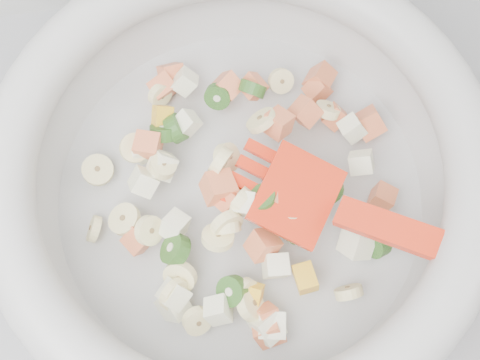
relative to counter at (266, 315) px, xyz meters
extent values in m
cube|color=gray|center=(0.00, 0.00, 0.00)|extent=(2.00, 0.60, 0.90)
cylinder|color=#B8B8B6|center=(-0.03, 0.05, 0.46)|extent=(0.33, 0.33, 0.02)
torus|color=#B8B8B6|center=(-0.03, 0.05, 0.54)|extent=(0.41, 0.41, 0.05)
cylinder|color=#FFF4AA|center=(0.04, -0.05, 0.48)|extent=(0.03, 0.02, 0.03)
cylinder|color=#FFF4AA|center=(0.00, 0.01, 0.51)|extent=(0.03, 0.03, 0.03)
cylinder|color=#FFF4AA|center=(-0.04, -0.05, 0.49)|extent=(0.03, 0.04, 0.03)
cylinder|color=#FFF4AA|center=(-0.09, -0.02, 0.49)|extent=(0.03, 0.03, 0.03)
cylinder|color=#FFF4AA|center=(-0.08, -0.06, 0.49)|extent=(0.03, 0.03, 0.03)
cylinder|color=#FFF4AA|center=(-0.01, 0.10, 0.51)|extent=(0.04, 0.03, 0.03)
cylinder|color=#FFF4AA|center=(-0.04, 0.06, 0.52)|extent=(0.03, 0.03, 0.02)
cylinder|color=#FFF4AA|center=(-0.10, 0.07, 0.50)|extent=(0.03, 0.03, 0.02)
cylinder|color=#FFF4AA|center=(-0.13, 0.03, 0.49)|extent=(0.03, 0.03, 0.02)
cylinder|color=#FFF4AA|center=(-0.16, 0.03, 0.48)|extent=(0.02, 0.02, 0.03)
cylinder|color=#FFF4AA|center=(-0.04, -0.04, 0.49)|extent=(0.03, 0.02, 0.03)
cylinder|color=#FFF4AA|center=(-0.05, 0.01, 0.51)|extent=(0.03, 0.02, 0.03)
cylinder|color=#FFF4AA|center=(-0.15, 0.08, 0.48)|extent=(0.04, 0.04, 0.01)
cylinder|color=#FFF4AA|center=(0.02, 0.14, 0.49)|extent=(0.03, 0.03, 0.03)
cylinder|color=#FFF4AA|center=(-0.05, 0.06, 0.52)|extent=(0.03, 0.03, 0.03)
cylinder|color=#FFF4AA|center=(-0.10, -0.04, 0.49)|extent=(0.03, 0.02, 0.03)
cylinder|color=#FFF4AA|center=(0.05, 0.11, 0.49)|extent=(0.03, 0.03, 0.02)
cylinder|color=#FFF4AA|center=(-0.06, 0.00, 0.51)|extent=(0.03, 0.03, 0.02)
cylinder|color=#FFF4AA|center=(-0.04, 0.03, 0.51)|extent=(0.03, 0.03, 0.03)
cylinder|color=#FFF4AA|center=(-0.05, 0.01, 0.51)|extent=(0.03, 0.02, 0.03)
cylinder|color=#FFF4AA|center=(-0.11, 0.02, 0.50)|extent=(0.03, 0.03, 0.03)
cylinder|color=#FFF4AA|center=(-0.09, 0.15, 0.48)|extent=(0.03, 0.02, 0.03)
cylinder|color=#FFF4AA|center=(-0.12, 0.09, 0.49)|extent=(0.04, 0.04, 0.02)
cube|color=#FF9750|center=(-0.05, 0.04, 0.52)|extent=(0.03, 0.03, 0.03)
cube|color=#FF9750|center=(0.00, 0.02, 0.51)|extent=(0.04, 0.03, 0.03)
cube|color=#FF9750|center=(-0.08, 0.17, 0.48)|extent=(0.03, 0.03, 0.03)
cube|color=#FF9750|center=(0.03, 0.04, 0.50)|extent=(0.03, 0.03, 0.03)
cube|color=#FF9750|center=(0.05, 0.15, 0.48)|extent=(0.03, 0.03, 0.03)
cube|color=#FF9750|center=(0.05, 0.13, 0.48)|extent=(0.03, 0.02, 0.03)
cube|color=#FF9750|center=(-0.01, 0.14, 0.49)|extent=(0.03, 0.03, 0.02)
cube|color=#FF9750|center=(-0.09, 0.16, 0.48)|extent=(0.03, 0.03, 0.03)
cube|color=#FF9750|center=(0.06, 0.10, 0.48)|extent=(0.03, 0.03, 0.03)
cube|color=#FF9750|center=(0.09, 0.02, 0.48)|extent=(0.03, 0.03, 0.02)
cube|color=#FF9750|center=(0.03, 0.11, 0.50)|extent=(0.03, 0.03, 0.03)
cube|color=#FF9750|center=(0.09, 0.09, 0.48)|extent=(0.03, 0.04, 0.04)
cube|color=#FF9750|center=(-0.13, 0.01, 0.48)|extent=(0.03, 0.03, 0.02)
cube|color=#FF9750|center=(-0.11, 0.09, 0.50)|extent=(0.03, 0.03, 0.02)
cube|color=#FF9750|center=(-0.03, -0.06, 0.49)|extent=(0.02, 0.03, 0.03)
cube|color=#FF9750|center=(-0.03, -0.07, 0.48)|extent=(0.03, 0.03, 0.03)
cube|color=#FF9750|center=(-0.02, -0.01, 0.50)|extent=(0.03, 0.03, 0.03)
cube|color=#FF9750|center=(-0.05, 0.03, 0.51)|extent=(0.03, 0.03, 0.03)
cube|color=#FF9750|center=(0.01, 0.09, 0.51)|extent=(0.03, 0.03, 0.03)
cube|color=#FF9750|center=(-0.03, 0.14, 0.49)|extent=(0.03, 0.03, 0.03)
cylinder|color=green|center=(-0.08, 0.11, 0.49)|extent=(0.02, 0.03, 0.03)
cylinder|color=green|center=(0.00, 0.00, 0.50)|extent=(0.03, 0.03, 0.03)
cylinder|color=green|center=(0.07, -0.02, 0.49)|extent=(0.02, 0.04, 0.04)
cylinder|color=green|center=(-0.04, 0.13, 0.49)|extent=(0.03, 0.03, 0.02)
cylinder|color=green|center=(-0.02, 0.02, 0.52)|extent=(0.04, 0.04, 0.02)
cylinder|color=green|center=(-0.01, 0.14, 0.50)|extent=(0.04, 0.02, 0.04)
cylinder|color=green|center=(0.04, 0.03, 0.50)|extent=(0.03, 0.03, 0.03)
cylinder|color=green|center=(-0.09, 0.10, 0.49)|extent=(0.03, 0.03, 0.03)
cylinder|color=green|center=(-0.05, -0.04, 0.49)|extent=(0.03, 0.03, 0.03)
cylinder|color=green|center=(-0.09, 0.00, 0.50)|extent=(0.03, 0.04, 0.03)
cube|color=white|center=(-0.03, 0.02, 0.51)|extent=(0.03, 0.02, 0.03)
cube|color=white|center=(-0.07, 0.11, 0.49)|extent=(0.03, 0.03, 0.02)
cube|color=white|center=(0.07, 0.05, 0.49)|extent=(0.03, 0.03, 0.03)
cube|color=white|center=(-0.10, -0.04, 0.48)|extent=(0.03, 0.03, 0.03)
cube|color=white|center=(-0.07, -0.05, 0.49)|extent=(0.02, 0.02, 0.03)
cube|color=white|center=(-0.09, 0.02, 0.50)|extent=(0.03, 0.03, 0.03)
cube|color=white|center=(-0.03, -0.07, 0.48)|extent=(0.03, 0.03, 0.03)
cube|color=white|center=(-0.11, 0.06, 0.49)|extent=(0.03, 0.03, 0.03)
cube|color=white|center=(-0.11, 0.09, 0.49)|extent=(0.02, 0.02, 0.02)
cube|color=white|center=(-0.07, 0.15, 0.49)|extent=(0.03, 0.03, 0.03)
cube|color=white|center=(-0.02, -0.03, 0.49)|extent=(0.02, 0.02, 0.02)
cube|color=white|center=(0.07, 0.09, 0.49)|extent=(0.03, 0.02, 0.03)
cube|color=white|center=(-0.03, -0.07, 0.48)|extent=(0.03, 0.03, 0.03)
cube|color=white|center=(0.05, -0.01, 0.49)|extent=(0.03, 0.03, 0.04)
cube|color=white|center=(-0.10, -0.04, 0.49)|extent=(0.03, 0.03, 0.03)
cube|color=white|center=(-0.10, 0.07, 0.50)|extent=(0.03, 0.03, 0.03)
cube|color=yellow|center=(0.01, -0.04, 0.49)|extent=(0.02, 0.03, 0.02)
cube|color=yellow|center=(-0.04, -0.04, 0.49)|extent=(0.03, 0.03, 0.02)
cube|color=yellow|center=(-0.09, 0.12, 0.50)|extent=(0.02, 0.03, 0.03)
cube|color=red|center=(0.01, 0.02, 0.52)|extent=(0.09, 0.09, 0.02)
cube|color=red|center=(-0.01, 0.06, 0.52)|extent=(0.03, 0.02, 0.01)
cube|color=red|center=(-0.02, 0.05, 0.52)|extent=(0.03, 0.02, 0.01)
cube|color=red|center=(-0.03, 0.04, 0.52)|extent=(0.03, 0.02, 0.01)
cube|color=red|center=(-0.04, 0.02, 0.52)|extent=(0.03, 0.02, 0.01)
cube|color=red|center=(0.12, -0.05, 0.55)|extent=(0.19, 0.13, 0.05)
camera|label=1|loc=(-0.06, -0.12, 0.97)|focal=45.00mm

